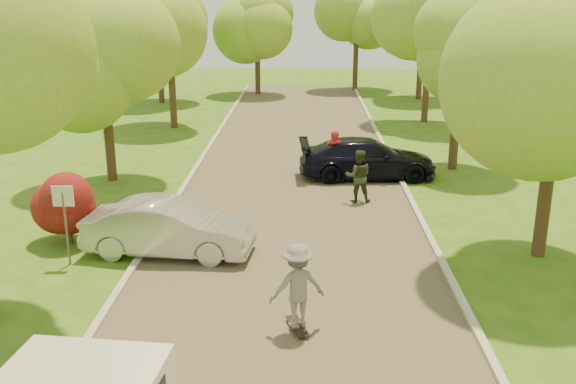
# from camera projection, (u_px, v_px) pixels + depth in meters

# --- Properties ---
(ground) EXTENTS (100.00, 100.00, 0.00)m
(ground) POSITION_uv_depth(u_px,v_px,m) (284.00, 348.00, 12.98)
(ground) COLOR #2A5F16
(ground) RESTS_ON ground
(road) EXTENTS (8.00, 60.00, 0.01)m
(road) POSITION_uv_depth(u_px,v_px,m) (292.00, 216.00, 20.62)
(road) COLOR #4C4438
(road) RESTS_ON ground
(curb_left) EXTENTS (0.18, 60.00, 0.12)m
(curb_left) POSITION_uv_depth(u_px,v_px,m) (167.00, 213.00, 20.71)
(curb_left) COLOR #B2AD9E
(curb_left) RESTS_ON ground
(curb_right) EXTENTS (0.18, 60.00, 0.12)m
(curb_right) POSITION_uv_depth(u_px,v_px,m) (419.00, 216.00, 20.49)
(curb_right) COLOR #B2AD9E
(curb_right) RESTS_ON ground
(street_sign) EXTENTS (0.55, 0.06, 2.17)m
(street_sign) POSITION_uv_depth(u_px,v_px,m) (64.00, 209.00, 16.49)
(street_sign) COLOR #59595E
(street_sign) RESTS_ON ground
(red_shrub) EXTENTS (1.70, 1.70, 1.95)m
(red_shrub) POSITION_uv_depth(u_px,v_px,m) (68.00, 207.00, 18.07)
(red_shrub) COLOR #382619
(red_shrub) RESTS_ON ground
(tree_l_midb) EXTENTS (4.30, 4.20, 6.62)m
(tree_l_midb) POSITION_uv_depth(u_px,v_px,m) (108.00, 59.00, 23.25)
(tree_l_midb) COLOR #382619
(tree_l_midb) RESTS_ON ground
(tree_l_far) EXTENTS (4.92, 4.80, 7.79)m
(tree_l_far) POSITION_uv_depth(u_px,v_px,m) (173.00, 22.00, 32.52)
(tree_l_far) COLOR #382619
(tree_l_far) RESTS_ON ground
(tree_r_mida) EXTENTS (5.13, 5.00, 7.95)m
(tree_r_mida) POSITION_uv_depth(u_px,v_px,m) (572.00, 49.00, 15.92)
(tree_r_mida) COLOR #382619
(tree_r_mida) RESTS_ON ground
(tree_r_midb) EXTENTS (4.51, 4.40, 7.01)m
(tree_r_midb) POSITION_uv_depth(u_px,v_px,m) (467.00, 47.00, 24.72)
(tree_r_midb) COLOR #382619
(tree_r_midb) RESTS_ON ground
(tree_r_far) EXTENTS (5.33, 5.20, 8.34)m
(tree_r_far) POSITION_uv_depth(u_px,v_px,m) (435.00, 13.00, 33.96)
(tree_r_far) COLOR #382619
(tree_r_far) RESTS_ON ground
(tree_bg_a) EXTENTS (5.12, 5.00, 7.72)m
(tree_bg_a) POSITION_uv_depth(u_px,v_px,m) (161.00, 19.00, 40.27)
(tree_bg_a) COLOR #382619
(tree_bg_a) RESTS_ON ground
(tree_bg_b) EXTENTS (5.12, 5.00, 7.95)m
(tree_bg_b) POSITION_uv_depth(u_px,v_px,m) (427.00, 14.00, 41.66)
(tree_bg_b) COLOR #382619
(tree_bg_b) RESTS_ON ground
(tree_bg_c) EXTENTS (4.92, 4.80, 7.33)m
(tree_bg_c) POSITION_uv_depth(u_px,v_px,m) (260.00, 21.00, 44.02)
(tree_bg_c) COLOR #382619
(tree_bg_c) RESTS_ON ground
(tree_bg_d) EXTENTS (5.12, 5.00, 7.72)m
(tree_bg_d) POSITION_uv_depth(u_px,v_px,m) (360.00, 16.00, 45.65)
(tree_bg_d) COLOR #382619
(tree_bg_d) RESTS_ON ground
(silver_sedan) EXTENTS (4.72, 2.06, 1.51)m
(silver_sedan) POSITION_uv_depth(u_px,v_px,m) (169.00, 228.00, 17.43)
(silver_sedan) COLOR #B5B5BA
(silver_sedan) RESTS_ON ground
(dark_sedan) EXTENTS (5.38, 2.45, 1.53)m
(dark_sedan) POSITION_uv_depth(u_px,v_px,m) (367.00, 158.00, 24.73)
(dark_sedan) COLOR black
(dark_sedan) RESTS_ON ground
(longboard) EXTENTS (0.54, 0.98, 0.11)m
(longboard) POSITION_uv_depth(u_px,v_px,m) (297.00, 326.00, 13.62)
(longboard) COLOR black
(longboard) RESTS_ON ground
(skateboarder) EXTENTS (1.35, 1.02, 1.85)m
(skateboarder) POSITION_uv_depth(u_px,v_px,m) (297.00, 286.00, 13.34)
(skateboarder) COLOR slate
(skateboarder) RESTS_ON longboard
(person_striped) EXTENTS (0.82, 0.67, 1.94)m
(person_striped) POSITION_uv_depth(u_px,v_px,m) (334.00, 155.00, 24.37)
(person_striped) COLOR red
(person_striped) RESTS_ON ground
(person_olive) EXTENTS (0.90, 0.70, 1.83)m
(person_olive) POSITION_uv_depth(u_px,v_px,m) (358.00, 176.00, 21.77)
(person_olive) COLOR #2B341F
(person_olive) RESTS_ON ground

